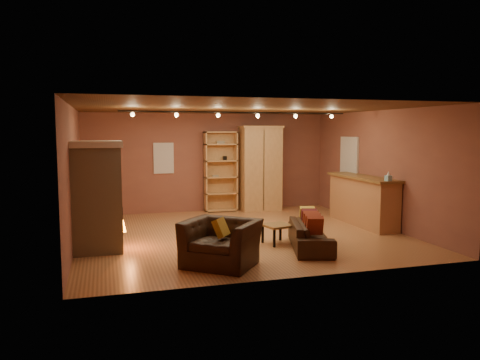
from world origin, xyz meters
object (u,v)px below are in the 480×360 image
object	(u,v)px
fireplace	(98,196)
coffee_table	(277,227)
armchair	(221,235)
bookcase	(220,171)
bar_counter	(363,200)
loveseat	(310,230)
armoire	(260,168)

from	to	relation	value
fireplace	coffee_table	world-z (taller)	fireplace
fireplace	armchair	xyz separation A→B (m)	(2.03, -1.64, -0.53)
bookcase	bar_counter	size ratio (longest dim) A/B	0.91
fireplace	bar_counter	distance (m)	6.31
loveseat	armchair	size ratio (longest dim) A/B	1.31
fireplace	bar_counter	size ratio (longest dim) A/B	0.84
armoire	fireplace	bearing A→B (deg)	-141.82
loveseat	armchair	bearing A→B (deg)	124.51
fireplace	coffee_table	size ratio (longest dim) A/B	3.36
fireplace	armoire	distance (m)	5.73
bar_counter	armchair	world-z (taller)	bar_counter
fireplace	coffee_table	distance (m)	3.62
armoire	armchair	world-z (taller)	armoire
loveseat	coffee_table	bearing A→B (deg)	57.71
bookcase	armoire	world-z (taller)	armoire
fireplace	bookcase	xyz separation A→B (m)	(3.34, 3.73, 0.11)
bookcase	armoire	bearing A→B (deg)	-9.39
fireplace	loveseat	xyz separation A→B (m)	(4.00, -1.02, -0.69)
bookcase	armchair	bearing A→B (deg)	-103.73
fireplace	loveseat	size ratio (longest dim) A/B	1.13
bar_counter	loveseat	size ratio (longest dim) A/B	1.34
bookcase	loveseat	world-z (taller)	bookcase
armchair	loveseat	bearing A→B (deg)	55.75
armoire	bar_counter	size ratio (longest dim) A/B	0.98
loveseat	coffee_table	world-z (taller)	loveseat
bookcase	bar_counter	world-z (taller)	bookcase
bar_counter	coffee_table	world-z (taller)	bar_counter
bookcase	loveseat	bearing A→B (deg)	-82.14
bookcase	loveseat	size ratio (longest dim) A/B	1.22
bar_counter	armchair	size ratio (longest dim) A/B	1.76
bookcase	fireplace	bearing A→B (deg)	-131.87
armoire	armchair	size ratio (longest dim) A/B	1.71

